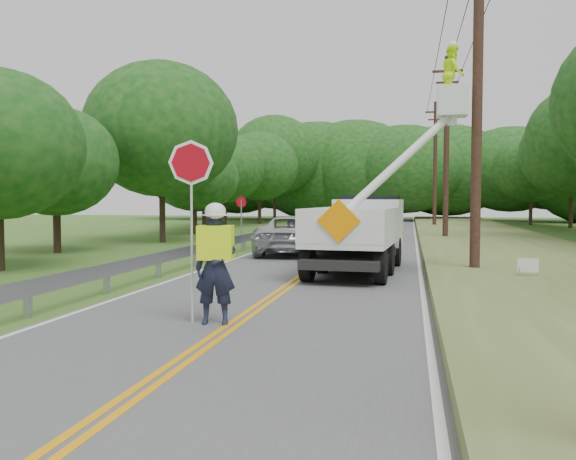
# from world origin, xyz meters

# --- Properties ---
(ground) EXTENTS (140.00, 140.00, 0.00)m
(ground) POSITION_xyz_m (0.00, 0.00, 0.00)
(ground) COLOR #465E25
(ground) RESTS_ON ground
(road) EXTENTS (7.20, 96.00, 0.03)m
(road) POSITION_xyz_m (0.00, 14.00, 0.01)
(road) COLOR #505052
(road) RESTS_ON ground
(guardrail) EXTENTS (0.18, 48.00, 0.77)m
(guardrail) POSITION_xyz_m (-4.02, 14.91, 0.55)
(guardrail) COLOR #999CA1
(guardrail) RESTS_ON ground
(utility_poles) EXTENTS (1.60, 43.30, 10.00)m
(utility_poles) POSITION_xyz_m (5.00, 17.02, 5.27)
(utility_poles) COLOR black
(utility_poles) RESTS_ON ground
(tall_grass_verge) EXTENTS (7.00, 96.00, 0.30)m
(tall_grass_verge) POSITION_xyz_m (7.10, 14.00, 0.15)
(tall_grass_verge) COLOR #4E6530
(tall_grass_verge) RESTS_ON ground
(treeline_left) EXTENTS (9.77, 57.61, 10.96)m
(treeline_left) POSITION_xyz_m (-10.66, 32.08, 5.49)
(treeline_left) COLOR #332319
(treeline_left) RESTS_ON ground
(treeline_horizon) EXTENTS (57.27, 14.75, 11.98)m
(treeline_horizon) POSITION_xyz_m (1.41, 56.08, 5.50)
(treeline_horizon) COLOR #0D4012
(treeline_horizon) RESTS_ON ground
(flagger) EXTENTS (1.22, 0.59, 3.36)m
(flagger) POSITION_xyz_m (-0.35, 1.17, 1.21)
(flagger) COLOR #191E33
(flagger) RESTS_ON road
(bucket_truck) EXTENTS (4.59, 7.06, 6.78)m
(bucket_truck) POSITION_xyz_m (1.79, 10.34, 1.54)
(bucket_truck) COLOR black
(bucket_truck) RESTS_ON road
(suv_silver) EXTENTS (3.10, 5.96, 1.60)m
(suv_silver) POSITION_xyz_m (-1.67, 15.10, 0.82)
(suv_silver) COLOR silver
(suv_silver) RESTS_ON road
(suv_darkgrey) EXTENTS (3.53, 5.43, 1.46)m
(suv_darkgrey) POSITION_xyz_m (-1.32, 24.82, 0.75)
(suv_darkgrey) COLOR #3F4247
(suv_darkgrey) RESTS_ON road
(stop_sign_permanent) EXTENTS (0.41, 0.35, 2.43)m
(stop_sign_permanent) POSITION_xyz_m (-4.57, 17.18, 1.60)
(stop_sign_permanent) COLOR #999CA1
(stop_sign_permanent) RESTS_ON ground
(yard_sign) EXTENTS (0.52, 0.09, 0.76)m
(yard_sign) POSITION_xyz_m (6.16, 7.25, 0.54)
(yard_sign) COLOR white
(yard_sign) RESTS_ON ground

